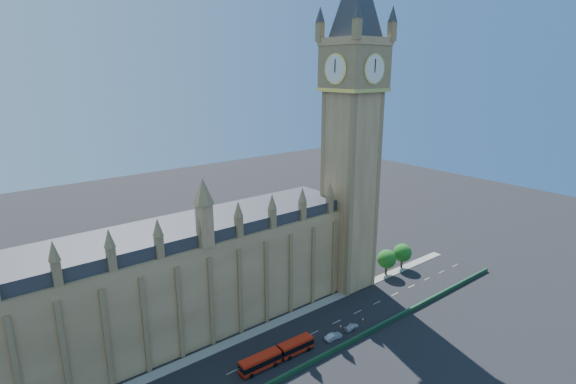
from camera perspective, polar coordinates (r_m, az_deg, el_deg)
ground at (r=111.98m, az=-1.56°, el=-19.53°), size 400.00×400.00×0.00m
palace_westminster at (r=111.95m, az=-19.29°, el=-12.20°), size 120.00×20.00×28.00m
elizabeth_tower at (r=128.04m, az=8.25°, el=10.99°), size 20.59×20.59×105.00m
bridge_parapet at (r=105.94m, az=1.60°, el=-21.44°), size 160.00×0.60×1.20m
kerb_north at (r=118.38m, az=-4.48°, el=-17.39°), size 160.00×3.00×0.16m
tree_east_near at (r=148.02m, az=12.44°, el=-8.23°), size 6.00×6.00×8.50m
tree_east_far at (r=153.92m, az=14.34°, el=-7.41°), size 6.00×6.00×8.50m
red_bus at (r=107.86m, az=-1.36°, el=-19.94°), size 19.23×3.63×3.25m
car_grey at (r=110.11m, az=-0.80°, el=-19.74°), size 4.39×2.03×1.46m
car_silver at (r=116.00m, az=5.81°, el=-17.78°), size 4.78×1.95×1.54m
car_white at (r=120.25m, az=8.08°, el=-16.61°), size 4.58×2.15×1.29m
cone_a at (r=124.32m, az=9.49°, el=-15.67°), size 0.50×0.50×0.72m
cone_b at (r=120.69m, az=6.72°, el=-16.59°), size 0.51×0.51×0.73m
cone_c at (r=122.09m, az=7.90°, el=-16.26°), size 0.40×0.40×0.62m
cone_d at (r=122.03m, az=8.24°, el=-16.27°), size 0.54×0.54×0.67m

